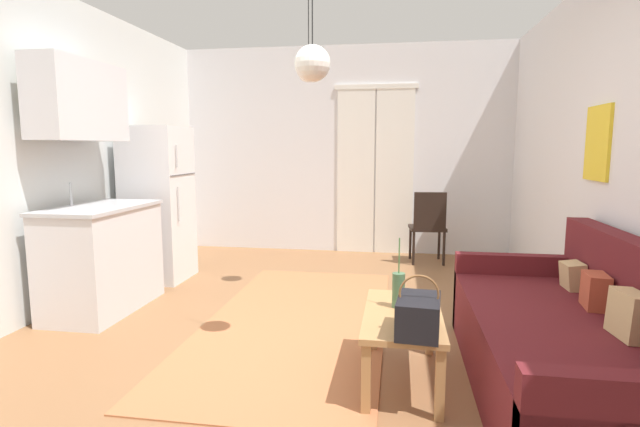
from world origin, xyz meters
name	(u,v)px	position (x,y,z in m)	size (l,w,h in m)	color
ground_plane	(286,364)	(0.00, 0.00, -0.05)	(4.94, 7.47, 0.10)	#8E603D
wall_back	(345,151)	(0.02, 3.48, 1.36)	(4.54, 0.13, 2.73)	silver
area_rug	(296,321)	(-0.07, 0.67, 0.01)	(1.43, 3.07, 0.01)	#B26B42
couch	(578,350)	(1.74, -0.26, 0.29)	(0.95, 2.10, 0.89)	#5B191E
coffee_table	(403,323)	(0.77, -0.20, 0.36)	(0.46, 0.91, 0.43)	#B27F4C
bamboo_vase	(398,290)	(0.74, -0.11, 0.54)	(0.08, 0.08, 0.44)	#47704C
handbag	(418,315)	(0.85, -0.52, 0.53)	(0.25, 0.35, 0.32)	black
refrigerator	(158,204)	(-1.78, 1.72, 0.81)	(0.61, 0.61, 1.62)	white
kitchen_counter	(96,218)	(-1.82, 0.70, 0.81)	(0.60, 1.08, 2.12)	silver
accent_chair	(428,224)	(1.10, 2.88, 0.49)	(0.45, 0.44, 0.88)	black
pendant_lamp_near	(312,63)	(0.19, 0.00, 1.93)	(0.23, 0.23, 0.92)	black
pendant_lamp_far	(309,70)	(-0.09, 1.35, 2.10)	(0.21, 0.21, 0.75)	black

